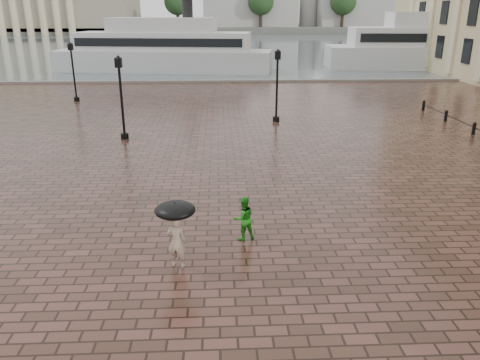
# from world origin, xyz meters

# --- Properties ---
(ground) EXTENTS (300.00, 300.00, 0.00)m
(ground) POSITION_xyz_m (0.00, 0.00, 0.00)
(ground) COLOR #352118
(ground) RESTS_ON ground
(harbour_water) EXTENTS (240.00, 240.00, 0.00)m
(harbour_water) POSITION_xyz_m (0.00, 92.00, 0.00)
(harbour_water) COLOR #4C595C
(harbour_water) RESTS_ON ground
(quay_edge) EXTENTS (80.00, 0.60, 0.30)m
(quay_edge) POSITION_xyz_m (0.00, 32.00, 0.00)
(quay_edge) COLOR slate
(quay_edge) RESTS_ON ground
(far_shore) EXTENTS (300.00, 60.00, 2.00)m
(far_shore) POSITION_xyz_m (0.00, 160.00, 1.00)
(far_shore) COLOR #4C4C47
(far_shore) RESTS_ON ground
(distant_skyline) EXTENTS (102.50, 22.00, 33.00)m
(distant_skyline) POSITION_xyz_m (48.14, 150.00, 9.45)
(distant_skyline) COLOR #A29F9A
(distant_skyline) RESTS_ON ground
(far_trees) EXTENTS (188.00, 8.00, 13.50)m
(far_trees) POSITION_xyz_m (0.00, 138.00, 9.42)
(far_trees) COLOR #2D2119
(far_trees) RESTS_ON ground
(street_lamps) EXTENTS (15.44, 12.44, 4.40)m
(street_lamps) POSITION_xyz_m (-5.00, 15.33, 2.33)
(street_lamps) COLOR black
(street_lamps) RESTS_ON ground
(adult_pedestrian) EXTENTS (0.62, 0.48, 1.51)m
(adult_pedestrian) POSITION_xyz_m (-1.93, -4.15, 0.76)
(adult_pedestrian) COLOR tan
(adult_pedestrian) RESTS_ON ground
(child_pedestrian) EXTENTS (0.83, 0.74, 1.41)m
(child_pedestrian) POSITION_xyz_m (-0.01, -2.58, 0.71)
(child_pedestrian) COLOR #20921A
(child_pedestrian) RESTS_ON ground
(ferry_near) EXTENTS (25.85, 9.83, 8.27)m
(ferry_near) POSITION_xyz_m (-7.06, 41.49, 2.49)
(ferry_near) COLOR silver
(ferry_near) RESTS_ON ground
(ferry_far) EXTENTS (28.29, 9.25, 9.11)m
(ferry_far) POSITION_xyz_m (26.88, 42.76, 2.74)
(ferry_far) COLOR silver
(ferry_far) RESTS_ON ground
(umbrella) EXTENTS (1.10, 1.10, 1.09)m
(umbrella) POSITION_xyz_m (-1.93, -4.15, 1.71)
(umbrella) COLOR black
(umbrella) RESTS_ON ground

